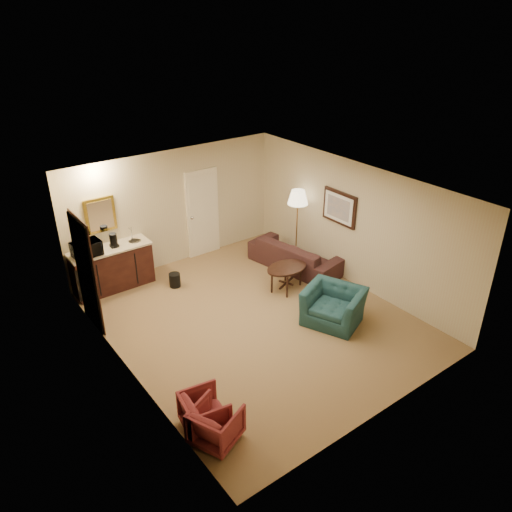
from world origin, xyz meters
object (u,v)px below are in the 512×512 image
(teal_armchair, at_px, (334,300))
(rose_chair_far, at_px, (205,410))
(wetbar_cabinet, at_px, (112,268))
(waste_bin, at_px, (175,280))
(sofa, at_px, (295,251))
(microwave, at_px, (86,247))
(coffee_maker, at_px, (114,240))
(coffee_table, at_px, (286,278))
(rose_chair_near, at_px, (216,423))
(floor_lamp, at_px, (297,226))

(teal_armchair, xyz_separation_m, rose_chair_far, (-3.28, -0.82, -0.15))
(wetbar_cabinet, relative_size, waste_bin, 5.55)
(sofa, xyz_separation_m, microwave, (-4.08, 1.50, 0.69))
(teal_armchair, height_order, coffee_maker, coffee_maker)
(rose_chair_far, relative_size, coffee_table, 0.69)
(sofa, bearing_deg, coffee_table, 117.94)
(rose_chair_near, bearing_deg, rose_chair_far, -23.56)
(rose_chair_far, bearing_deg, sofa, -46.08)
(waste_bin, relative_size, microwave, 0.55)
(sofa, distance_m, coffee_table, 0.98)
(sofa, xyz_separation_m, waste_bin, (-2.57, 0.86, -0.27))
(wetbar_cabinet, xyz_separation_m, waste_bin, (1.03, -0.72, -0.31))
(rose_chair_far, height_order, floor_lamp, floor_lamp)
(teal_armchair, relative_size, floor_lamp, 0.61)
(teal_armchair, relative_size, coffee_maker, 3.54)
(rose_chair_far, xyz_separation_m, waste_bin, (1.53, 3.72, -0.16))
(coffee_table, xyz_separation_m, waste_bin, (-1.81, 1.47, -0.11))
(sofa, relative_size, coffee_maker, 7.33)
(rose_chair_far, bearing_deg, wetbar_cabinet, 2.66)
(rose_chair_near, relative_size, waste_bin, 2.10)
(wetbar_cabinet, distance_m, waste_bin, 1.30)
(wetbar_cabinet, relative_size, coffee_table, 1.83)
(coffee_maker, bearing_deg, rose_chair_far, -84.03)
(sofa, distance_m, floor_lamp, 0.57)
(floor_lamp, xyz_separation_m, coffee_maker, (-3.75, 1.30, 0.21))
(rose_chair_near, bearing_deg, teal_armchair, -95.02)
(floor_lamp, distance_m, coffee_maker, 3.98)
(wetbar_cabinet, distance_m, sofa, 3.93)
(floor_lamp, height_order, coffee_maker, floor_lamp)
(rose_chair_near, distance_m, floor_lamp, 5.55)
(waste_bin, bearing_deg, rose_chair_far, -112.39)
(sofa, bearing_deg, microwave, 58.96)
(floor_lamp, bearing_deg, rose_chair_near, -141.99)
(wetbar_cabinet, bearing_deg, coffee_maker, -11.51)
(rose_chair_far, bearing_deg, coffee_maker, 1.36)
(floor_lamp, bearing_deg, rose_chair_far, -144.38)
(sofa, height_order, rose_chair_near, sofa)
(teal_armchair, distance_m, rose_chair_near, 3.46)
(sofa, xyz_separation_m, teal_armchair, (-0.82, -2.04, 0.03))
(wetbar_cabinet, xyz_separation_m, floor_lamp, (3.85, -1.32, 0.39))
(microwave, bearing_deg, coffee_maker, 1.77)
(teal_armchair, distance_m, coffee_table, 1.44)
(sofa, bearing_deg, teal_armchair, 147.31)
(teal_armchair, distance_m, coffee_maker, 4.53)
(wetbar_cabinet, height_order, rose_chair_far, wetbar_cabinet)
(microwave, bearing_deg, floor_lamp, -20.06)
(rose_chair_far, distance_m, coffee_maker, 4.52)
(rose_chair_far, bearing_deg, floor_lamp, -45.29)
(sofa, relative_size, floor_lamp, 1.25)
(wetbar_cabinet, height_order, rose_chair_near, wetbar_cabinet)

